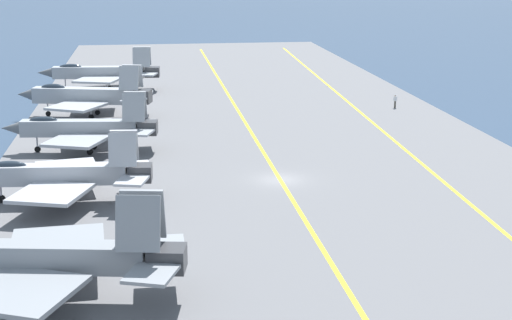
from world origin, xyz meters
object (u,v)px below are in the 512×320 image
at_px(parked_jet_third, 60,175).
at_px(parked_jet_sixth, 101,72).
at_px(parked_jet_fifth, 86,96).
at_px(parked_jet_fourth, 84,128).
at_px(parked_jet_second, 40,257).
at_px(crew_white_vest, 395,100).

xyz_separation_m(parked_jet_third, parked_jet_sixth, (51.87, -0.74, 0.46)).
bearing_deg(parked_jet_fifth, parked_jet_sixth, -2.90).
distance_m(parked_jet_fourth, parked_jet_fifth, 17.54).
height_order(parked_jet_third, parked_jet_fourth, parked_jet_fourth).
bearing_deg(parked_jet_second, parked_jet_fourth, 0.11).
distance_m(parked_jet_fourth, parked_jet_sixth, 35.83).
bearing_deg(parked_jet_fifth, parked_jet_fourth, -176.96).
height_order(parked_jet_third, parked_jet_fifth, parked_jet_fifth).
xyz_separation_m(parked_jet_second, parked_jet_fourth, (34.61, 0.07, -0.19)).
bearing_deg(parked_jet_sixth, parked_jet_third, 179.18).
bearing_deg(crew_white_vest, parked_jet_sixth, 64.55).
relative_size(parked_jet_third, parked_jet_fifth, 0.94).
bearing_deg(parked_jet_second, parked_jet_sixth, 0.06).
bearing_deg(parked_jet_fifth, crew_white_vest, -89.34).
height_order(parked_jet_fifth, parked_jet_sixth, parked_jet_fifth).
distance_m(parked_jet_second, crew_white_vest, 64.59).
bearing_deg(parked_jet_second, parked_jet_third, 2.49).
bearing_deg(parked_jet_fourth, parked_jet_fifth, 3.04).
distance_m(parked_jet_fourth, crew_white_vest, 41.65).
xyz_separation_m(parked_jet_fifth, parked_jet_sixth, (18.31, -0.93, 0.09)).
relative_size(parked_jet_second, parked_jet_fourth, 1.12).
relative_size(parked_jet_second, parked_jet_third, 1.13).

